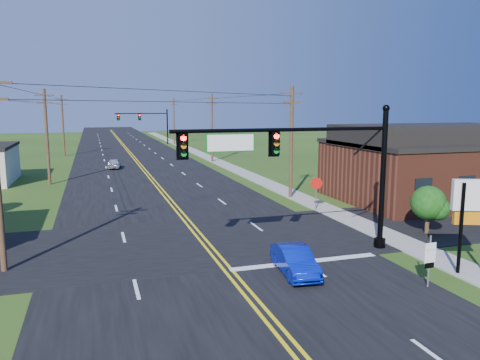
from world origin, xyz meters
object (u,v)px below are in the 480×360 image
object	(u,v)px
blue_car	(295,261)
stop_sign	(316,187)
signal_mast_main	(304,162)
signal_mast_far	(145,121)
route_sign	(430,258)

from	to	relation	value
blue_car	stop_sign	xyz separation A→B (m)	(6.70, 11.28, 1.15)
signal_mast_main	blue_car	bearing A→B (deg)	-122.38
signal_mast_main	blue_car	size ratio (longest dim) A/B	3.03
signal_mast_far	route_sign	distance (m)	77.49
signal_mast_main	route_sign	xyz separation A→B (m)	(3.16, -5.36, -3.46)
route_sign	stop_sign	world-z (taller)	stop_sign
signal_mast_main	route_sign	size ratio (longest dim) A/B	5.11
stop_sign	blue_car	bearing A→B (deg)	-102.67
blue_car	route_sign	world-z (taller)	route_sign
signal_mast_far	blue_car	world-z (taller)	signal_mast_far
blue_car	signal_mast_main	bearing A→B (deg)	63.87
signal_mast_main	route_sign	bearing A→B (deg)	-59.47
signal_mast_far	route_sign	size ratio (longest dim) A/B	4.96
signal_mast_far	stop_sign	size ratio (longest dim) A/B	4.49
signal_mast_main	stop_sign	world-z (taller)	signal_mast_main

